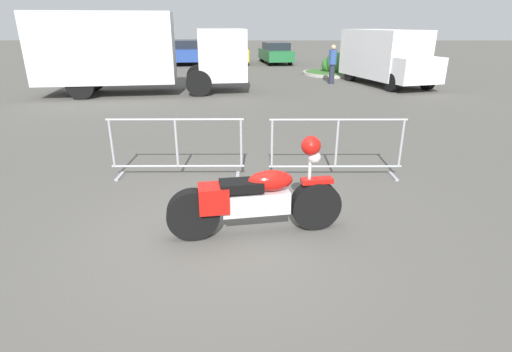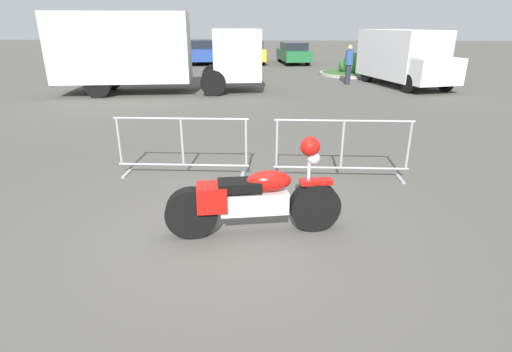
% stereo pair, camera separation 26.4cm
% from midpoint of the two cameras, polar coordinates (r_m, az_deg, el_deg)
% --- Properties ---
extents(ground_plane, '(120.00, 120.00, 0.00)m').
position_cam_midpoint_polar(ground_plane, '(5.27, -3.27, -8.62)').
color(ground_plane, '#54514C').
extents(motorcycle, '(2.28, 0.59, 1.29)m').
position_cam_midpoint_polar(motorcycle, '(5.13, 1.21, -3.26)').
color(motorcycle, black).
rests_on(motorcycle, ground).
extents(crowd_barrier_near, '(2.37, 0.47, 1.07)m').
position_cam_midpoint_polar(crowd_barrier_near, '(7.20, -9.43, 4.25)').
color(crowd_barrier_near, '#9EA0A5').
rests_on(crowd_barrier_near, ground).
extents(crowd_barrier_far, '(2.37, 0.47, 1.07)m').
position_cam_midpoint_polar(crowd_barrier_far, '(7.14, 13.24, 3.81)').
color(crowd_barrier_far, '#9EA0A5').
rests_on(crowd_barrier_far, ground).
extents(box_truck, '(7.95, 3.39, 2.98)m').
position_cam_midpoint_polar(box_truck, '(16.48, -14.83, 17.07)').
color(box_truck, silver).
rests_on(box_truck, ground).
extents(delivery_van, '(3.37, 5.36, 2.31)m').
position_cam_midpoint_polar(delivery_van, '(19.05, 20.72, 15.71)').
color(delivery_van, white).
rests_on(delivery_van, ground).
extents(parked_car_silver, '(2.56, 4.72, 1.52)m').
position_cam_midpoint_polar(parked_car_silver, '(29.63, -19.15, 16.46)').
color(parked_car_silver, '#B7BABF').
rests_on(parked_car_silver, ground).
extents(parked_car_red, '(2.47, 4.56, 1.47)m').
position_cam_midpoint_polar(parked_car_red, '(28.71, -13.33, 16.86)').
color(parked_car_red, '#B21E19').
rests_on(parked_car_red, ground).
extents(parked_car_blue, '(2.56, 4.72, 1.52)m').
position_cam_midpoint_polar(parked_car_blue, '(28.32, -7.09, 17.24)').
color(parked_car_blue, '#284799').
rests_on(parked_car_blue, ground).
extents(parked_car_yellow, '(2.52, 4.66, 1.50)m').
position_cam_midpoint_polar(parked_car_yellow, '(28.13, -0.74, 17.34)').
color(parked_car_yellow, yellow).
rests_on(parked_car_yellow, ground).
extents(parked_car_green, '(2.30, 4.26, 1.37)m').
position_cam_midpoint_polar(parked_car_green, '(27.98, 5.64, 17.10)').
color(parked_car_green, '#236B38').
rests_on(parked_car_green, ground).
extents(pedestrian, '(0.48, 0.48, 1.69)m').
position_cam_midpoint_polar(pedestrian, '(18.78, 13.53, 15.40)').
color(pedestrian, '#262838').
rests_on(pedestrian, ground).
extents(planter_island, '(3.49, 3.49, 1.17)m').
position_cam_midpoint_polar(planter_island, '(22.31, 14.00, 14.82)').
color(planter_island, '#ADA89E').
rests_on(planter_island, ground).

